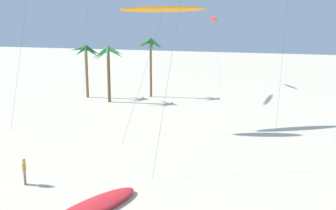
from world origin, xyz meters
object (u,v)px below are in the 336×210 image
palm_tree_1 (108,57)px  grounded_kite_2 (94,206)px  person_foreground_walker (24,170)px  palm_tree_0 (86,55)px  flying_kite_3 (164,9)px  flying_kite_6 (214,19)px  palm_tree_2 (150,48)px

palm_tree_1 → grounded_kite_2: 31.87m
grounded_kite_2 → person_foreground_walker: person_foreground_walker is taller
palm_tree_1 → palm_tree_0: bearing=158.9°
flying_kite_3 → flying_kite_6: bearing=97.5°
flying_kite_3 → flying_kite_6: size_ratio=1.03×
palm_tree_2 → flying_kite_6: bearing=74.8°
palm_tree_2 → person_foreground_walker: (6.95, -31.59, -5.93)m
palm_tree_1 → person_foreground_walker: bearing=-68.6°
palm_tree_0 → palm_tree_2: bearing=27.0°
palm_tree_2 → flying_kite_6: 16.56m
flying_kite_3 → grounded_kite_2: flying_kite_3 is taller
person_foreground_walker → palm_tree_0: bearing=118.2°
grounded_kite_2 → palm_tree_2: bearing=111.3°
palm_tree_1 → person_foreground_walker: 28.16m
palm_tree_0 → grounded_kite_2: 35.87m
palm_tree_0 → person_foreground_walker: size_ratio=4.35×
palm_tree_0 → palm_tree_1: 4.98m
flying_kite_3 → grounded_kite_2: bearing=-76.2°
palm_tree_1 → flying_kite_3: 14.43m
grounded_kite_2 → flying_kite_6: bearing=100.1°
palm_tree_2 → flying_kite_6: flying_kite_6 is taller
palm_tree_2 → person_foreground_walker: size_ratio=4.92×
flying_kite_6 → grounded_kite_2: size_ratio=1.84×
palm_tree_0 → palm_tree_2: 8.84m
palm_tree_1 → palm_tree_2: 6.68m
palm_tree_0 → flying_kite_3: 19.02m
flying_kite_3 → flying_kite_6: flying_kite_3 is taller
palm_tree_1 → flying_kite_3: (11.17, -7.32, 5.47)m
palm_tree_2 → flying_kite_3: 15.98m
palm_tree_1 → grounded_kite_2: (15.98, -26.99, -5.64)m
grounded_kite_2 → palm_tree_1: bearing=120.6°
palm_tree_1 → palm_tree_2: (3.19, 5.78, 1.01)m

